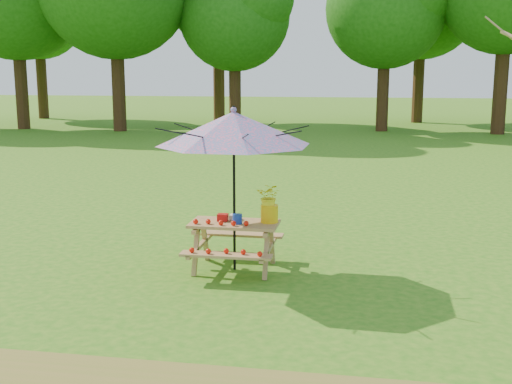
# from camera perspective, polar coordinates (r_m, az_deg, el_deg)

# --- Properties ---
(picnic_table) EXTENTS (1.20, 1.32, 0.67)m
(picnic_table) POSITION_cam_1_polar(r_m,az_deg,el_deg) (8.84, -1.93, -4.87)
(picnic_table) COLOR #A46B4A
(picnic_table) RESTS_ON ground
(patio_umbrella) EXTENTS (2.70, 2.70, 2.25)m
(patio_umbrella) POSITION_cam_1_polar(r_m,az_deg,el_deg) (8.55, -1.99, 5.66)
(patio_umbrella) COLOR black
(patio_umbrella) RESTS_ON ground
(produce_bins) EXTENTS (0.36, 0.36, 0.13)m
(produce_bins) POSITION_cam_1_polar(r_m,az_deg,el_deg) (8.77, -2.16, -2.33)
(produce_bins) COLOR #AE100D
(produce_bins) RESTS_ON picnic_table
(tomatoes_row) EXTENTS (0.77, 0.13, 0.07)m
(tomatoes_row) POSITION_cam_1_polar(r_m,az_deg,el_deg) (8.61, -3.16, -2.71)
(tomatoes_row) COLOR red
(tomatoes_row) RESTS_ON picnic_table
(flower_bucket) EXTENTS (0.36, 0.33, 0.54)m
(flower_bucket) POSITION_cam_1_polar(r_m,az_deg,el_deg) (8.69, 1.20, -0.86)
(flower_bucket) COLOR yellow
(flower_bucket) RESTS_ON picnic_table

